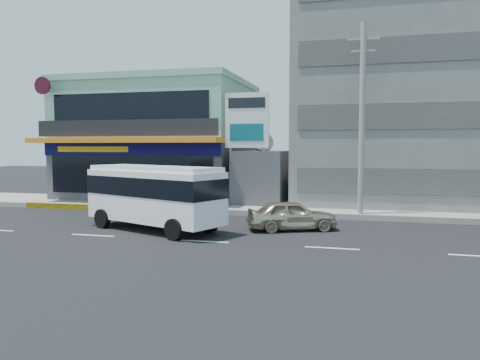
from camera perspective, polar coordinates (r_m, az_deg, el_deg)
name	(u,v)px	position (r m, az deg, el deg)	size (l,w,h in m)	color
ground	(204,241)	(18.82, -4.36, -7.48)	(120.00, 120.00, 0.00)	black
sidewalk	(342,210)	(27.20, 12.34, -3.64)	(70.00, 5.00, 0.30)	gray
shop_building	(162,143)	(34.36, -9.52, 4.43)	(12.40, 11.70, 8.00)	#404044
concrete_building	(426,96)	(32.85, 21.78, 9.46)	(16.00, 12.00, 14.00)	gray
gap_structure	(265,178)	(30.11, 3.02, 0.25)	(3.00, 6.00, 3.50)	#404044
satellite_dish	(262,150)	(29.06, 2.64, 3.71)	(1.50, 1.50, 0.15)	slate
billboard	(247,127)	(27.44, 0.85, 6.52)	(2.60, 0.18, 6.90)	gray
utility_pole_near	(362,120)	(24.88, 14.65, 7.14)	(1.60, 0.30, 10.00)	#999993
minibus	(154,192)	(21.36, -10.44, -1.47)	(7.22, 4.73, 2.89)	white
sedan	(292,215)	(21.30, 6.33, -4.26)	(1.62, 4.02, 1.37)	beige
motorcycle_rider	(176,202)	(26.40, -7.82, -2.69)	(1.66, 0.91, 2.02)	maroon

